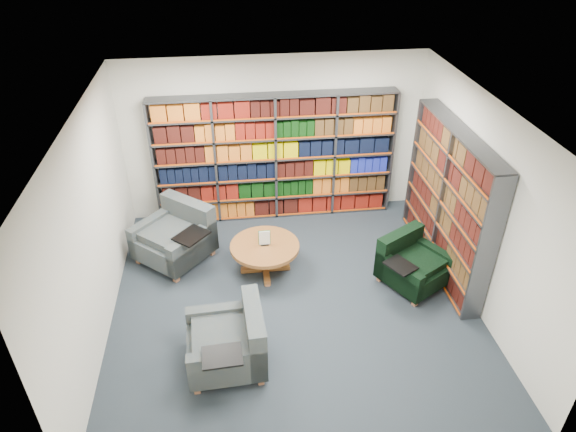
{
  "coord_description": "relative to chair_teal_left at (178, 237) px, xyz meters",
  "views": [
    {
      "loc": [
        -0.76,
        -5.43,
        4.94
      ],
      "look_at": [
        0.0,
        0.6,
        1.05
      ],
      "focal_mm": 32.0,
      "sensor_mm": 36.0,
      "label": 1
    }
  ],
  "objects": [
    {
      "name": "bookshelf_back",
      "position": [
        1.65,
        1.06,
        0.74
      ],
      "size": [
        4.0,
        0.28,
        2.2
      ],
      "color": "#47494F",
      "rests_on": "ground"
    },
    {
      "name": "chair_teal_front",
      "position": [
        0.78,
        -2.3,
        -0.02
      ],
      "size": [
        0.95,
        1.09,
        0.83
      ],
      "color": "#0C223C",
      "rests_on": "ground"
    },
    {
      "name": "coffee_table",
      "position": [
        1.31,
        -0.56,
        0.03
      ],
      "size": [
        1.03,
        1.03,
        0.73
      ],
      "color": "#9F4A26",
      "rests_on": "ground"
    },
    {
      "name": "chair_teal_left",
      "position": [
        0.0,
        0.0,
        0.0
      ],
      "size": [
        1.37,
        1.37,
        0.89
      ],
      "color": "#0C223C",
      "rests_on": "ground"
    },
    {
      "name": "bookshelf_right",
      "position": [
        3.99,
        -0.69,
        0.74
      ],
      "size": [
        0.28,
        2.5,
        2.2
      ],
      "color": "#47494F",
      "rests_on": "ground"
    },
    {
      "name": "chair_green_right",
      "position": [
        3.4,
        -1.05,
        -0.06
      ],
      "size": [
        1.13,
        1.13,
        0.75
      ],
      "color": "black",
      "rests_on": "ground"
    },
    {
      "name": "room_shell",
      "position": [
        1.65,
        -1.29,
        1.04
      ],
      "size": [
        5.02,
        5.02,
        2.82
      ],
      "color": "black",
      "rests_on": "ground"
    }
  ]
}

